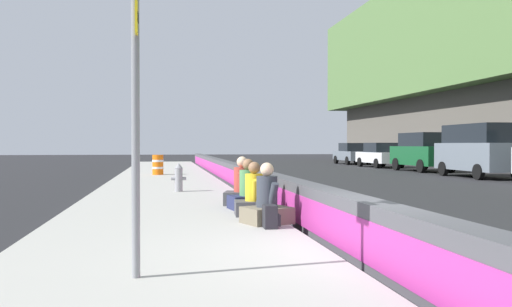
% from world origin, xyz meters
% --- Properties ---
extents(ground_plane, '(160.00, 160.00, 0.00)m').
position_xyz_m(ground_plane, '(0.00, 0.00, 0.00)').
color(ground_plane, '#232326').
rests_on(ground_plane, ground).
extents(sidewalk_strip, '(80.00, 4.40, 0.14)m').
position_xyz_m(sidewalk_strip, '(0.00, 2.65, 0.07)').
color(sidewalk_strip, '#A8A59E').
rests_on(sidewalk_strip, ground_plane).
extents(jersey_barrier, '(76.00, 0.45, 0.85)m').
position_xyz_m(jersey_barrier, '(0.00, 0.00, 0.42)').
color(jersey_barrier, '#47474C').
rests_on(jersey_barrier, ground_plane).
extents(route_sign_post, '(0.44, 0.09, 3.60)m').
position_xyz_m(route_sign_post, '(-0.90, 2.98, 2.21)').
color(route_sign_post, gray).
rests_on(route_sign_post, sidewalk_strip).
extents(fire_hydrant, '(0.26, 0.46, 0.88)m').
position_xyz_m(fire_hydrant, '(10.02, 2.25, 0.59)').
color(fire_hydrant, gray).
rests_on(fire_hydrant, sidewalk_strip).
extents(seated_person_foreground, '(0.91, 0.98, 1.12)m').
position_xyz_m(seated_person_foreground, '(2.89, 0.83, 0.49)').
color(seated_person_foreground, '#706651').
rests_on(seated_person_foreground, sidewalk_strip).
extents(seated_person_middle, '(0.72, 0.83, 1.09)m').
position_xyz_m(seated_person_middle, '(4.07, 0.87, 0.48)').
color(seated_person_middle, '#424247').
rests_on(seated_person_middle, sidewalk_strip).
extents(seated_person_rear, '(0.81, 0.91, 1.13)m').
position_xyz_m(seated_person_rear, '(5.14, 0.83, 0.49)').
color(seated_person_rear, '#23284C').
rests_on(seated_person_rear, sidewalk_strip).
extents(seated_person_far, '(0.89, 0.98, 1.16)m').
position_xyz_m(seated_person_far, '(6.04, 0.84, 0.50)').
color(seated_person_far, '#424247').
rests_on(seated_person_far, sidewalk_strip).
extents(backpack, '(0.32, 0.28, 0.40)m').
position_xyz_m(backpack, '(2.30, 0.87, 0.33)').
color(backpack, '#232328').
rests_on(backpack, sidewalk_strip).
extents(construction_barrel, '(0.54, 0.54, 0.95)m').
position_xyz_m(construction_barrel, '(19.64, 2.99, 0.62)').
color(construction_barrel, orange).
rests_on(construction_barrel, sidewalk_strip).
extents(parked_car_fourth, '(5.14, 2.18, 2.56)m').
position_xyz_m(parked_car_fourth, '(17.08, -12.16, 1.35)').
color(parked_car_fourth, slate).
rests_on(parked_car_fourth, ground_plane).
extents(parked_car_midline, '(4.86, 2.19, 2.28)m').
position_xyz_m(parked_car_midline, '(23.18, -12.35, 1.18)').
color(parked_car_midline, '#145128').
rests_on(parked_car_midline, ground_plane).
extents(parked_car_far, '(4.56, 2.07, 1.71)m').
position_xyz_m(parked_car_far, '(29.03, -12.09, 0.86)').
color(parked_car_far, silver).
rests_on(parked_car_far, ground_plane).
extents(parked_car_farther, '(4.51, 1.96, 1.71)m').
position_xyz_m(parked_car_farther, '(35.18, -12.23, 0.86)').
color(parked_car_farther, slate).
rests_on(parked_car_farther, ground_plane).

